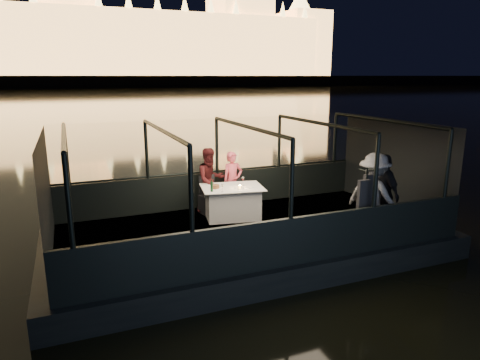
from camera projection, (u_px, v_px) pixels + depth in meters
name	position (u px, v px, depth m)	size (l,w,h in m)	color
river_water	(85.00, 97.00, 81.77)	(500.00, 500.00, 0.00)	black
boat_hull	(247.00, 250.00, 9.68)	(8.60, 4.40, 1.00)	black
boat_deck	(247.00, 230.00, 9.57)	(8.00, 4.00, 0.04)	black
gunwale_port	(217.00, 189.00, 11.26)	(8.00, 0.08, 0.90)	black
gunwale_starboard	(290.00, 242.00, 7.65)	(8.00, 0.08, 0.90)	black
cabin_glass_port	(217.00, 146.00, 10.99)	(8.00, 0.02, 1.40)	#99B2B2
cabin_glass_starboard	(292.00, 180.00, 7.38)	(8.00, 0.02, 1.40)	#99B2B2
cabin_roof_glass	(247.00, 127.00, 9.02)	(8.00, 4.00, 0.02)	#99B2B2
end_wall_fore	(46.00, 199.00, 7.84)	(0.02, 4.00, 2.30)	black
end_wall_aft	(393.00, 166.00, 10.74)	(0.02, 4.00, 2.30)	black
canopy_ribs	(247.00, 180.00, 9.29)	(8.00, 4.00, 2.30)	black
embankment	(72.00, 82.00, 198.68)	(400.00, 140.00, 6.00)	#423D33
parliament_building	(66.00, 7.00, 160.51)	(220.00, 32.00, 60.00)	#F2D18C
dining_table_central	(232.00, 202.00, 10.28)	(1.45, 1.05, 0.77)	silver
chair_port_left	(209.00, 196.00, 10.61)	(0.43, 0.43, 0.92)	black
chair_port_right	(236.00, 193.00, 10.85)	(0.38, 0.38, 0.81)	black
coat_stand	(365.00, 203.00, 8.46)	(0.45, 0.36, 1.61)	black
person_woman_coral	(233.00, 180.00, 10.95)	(0.53, 0.36, 1.48)	#E65363
person_man_maroon	(210.00, 182.00, 10.73)	(0.77, 0.60, 1.61)	#3E1113
passenger_stripe	(373.00, 198.00, 8.98)	(1.17, 0.66, 1.81)	white
passenger_dark	(382.00, 194.00, 9.28)	(1.02, 0.43, 1.73)	black
wine_bottle	(212.00, 185.00, 9.76)	(0.06, 0.06, 0.28)	#153B20
bread_basket	(215.00, 187.00, 10.08)	(0.20, 0.20, 0.08)	brown
amber_candle	(240.00, 187.00, 10.06)	(0.05, 0.05, 0.08)	#FFB33F
plate_near	(249.00, 187.00, 10.15)	(0.23, 0.23, 0.01)	white
plate_far	(219.00, 186.00, 10.21)	(0.22, 0.22, 0.01)	white
wine_glass_white	(222.00, 188.00, 9.71)	(0.06, 0.06, 0.19)	silver
wine_glass_red	(243.00, 182.00, 10.31)	(0.07, 0.07, 0.20)	white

